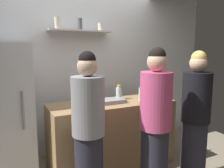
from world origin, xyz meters
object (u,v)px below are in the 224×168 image
object	(u,v)px
baking_pan	(112,101)
water_bottle_plastic	(119,93)
wine_bottle_green_glass	(154,91)
person_pink_top	(155,125)
refrigerator	(6,113)
utensil_holder	(98,96)
person_grey_hoodie	(88,131)
wine_bottle_pale_glass	(141,93)
person_blonde	(195,119)

from	to	relation	value
baking_pan	water_bottle_plastic	distance (m)	0.25
wine_bottle_green_glass	person_pink_top	bearing A→B (deg)	-125.92
refrigerator	utensil_holder	world-z (taller)	refrigerator
baking_pan	wine_bottle_green_glass	world-z (taller)	wine_bottle_green_glass
water_bottle_plastic	person_grey_hoodie	distance (m)	1.04
wine_bottle_pale_glass	water_bottle_plastic	bearing A→B (deg)	135.59
refrigerator	wine_bottle_green_glass	bearing A→B (deg)	-12.50
refrigerator	water_bottle_plastic	size ratio (longest dim) A/B	8.26
refrigerator	wine_bottle_pale_glass	distance (m)	1.77
water_bottle_plastic	person_pink_top	size ratio (longest dim) A/B	0.12
refrigerator	baking_pan	distance (m)	1.34
wine_bottle_pale_glass	person_blonde	distance (m)	0.79
refrigerator	wine_bottle_pale_glass	bearing A→B (deg)	-13.95
wine_bottle_green_glass	person_blonde	bearing A→B (deg)	-80.40
wine_bottle_green_glass	person_pink_top	xyz separation A→B (m)	(-0.50, -0.69, -0.21)
person_pink_top	baking_pan	bearing A→B (deg)	-140.71
refrigerator	person_blonde	size ratio (longest dim) A/B	1.05
water_bottle_plastic	person_pink_top	bearing A→B (deg)	-93.28
utensil_holder	person_grey_hoodie	xyz separation A→B (m)	(-0.45, -0.78, -0.18)
utensil_holder	water_bottle_plastic	size ratio (longest dim) A/B	1.07
wine_bottle_green_glass	person_grey_hoodie	xyz separation A→B (m)	(-1.19, -0.48, -0.24)
utensil_holder	baking_pan	bearing A→B (deg)	-66.85
refrigerator	water_bottle_plastic	distance (m)	1.50
utensil_holder	wine_bottle_green_glass	bearing A→B (deg)	-22.72
wine_bottle_green_glass	person_blonde	xyz separation A→B (m)	(0.11, -0.68, -0.24)
baking_pan	person_grey_hoodie	world-z (taller)	person_grey_hoodie
water_bottle_plastic	refrigerator	bearing A→B (deg)	172.37
refrigerator	water_bottle_plastic	world-z (taller)	refrigerator
person_blonde	person_grey_hoodie	distance (m)	1.32
baking_pan	wine_bottle_green_glass	xyz separation A→B (m)	(0.64, -0.07, 0.09)
person_blonde	person_pink_top	bearing A→B (deg)	131.04
baking_pan	person_blonde	world-z (taller)	person_blonde
person_grey_hoodie	person_blonde	bearing A→B (deg)	39.42
refrigerator	person_grey_hoodie	size ratio (longest dim) A/B	1.06
baking_pan	utensil_holder	distance (m)	0.26
wine_bottle_pale_glass	wine_bottle_green_glass	distance (m)	0.22
refrigerator	wine_bottle_pale_glass	size ratio (longest dim) A/B	6.05
refrigerator	utensil_holder	bearing A→B (deg)	-5.68
baking_pan	person_grey_hoodie	distance (m)	0.79
wine_bottle_pale_glass	person_pink_top	bearing A→B (deg)	-112.35
person_pink_top	person_blonde	distance (m)	0.61
utensil_holder	wine_bottle_pale_glass	bearing A→B (deg)	-30.43
baking_pan	wine_bottle_green_glass	distance (m)	0.65
utensil_holder	person_pink_top	distance (m)	1.04
baking_pan	utensil_holder	world-z (taller)	utensil_holder
baking_pan	wine_bottle_green_glass	size ratio (longest dim) A/B	1.09
utensil_holder	water_bottle_plastic	distance (m)	0.30
baking_pan	person_grey_hoodie	size ratio (longest dim) A/B	0.21
person_grey_hoodie	wine_bottle_green_glass	bearing A→B (deg)	70.15
wine_bottle_pale_glass	water_bottle_plastic	world-z (taller)	wine_bottle_pale_glass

